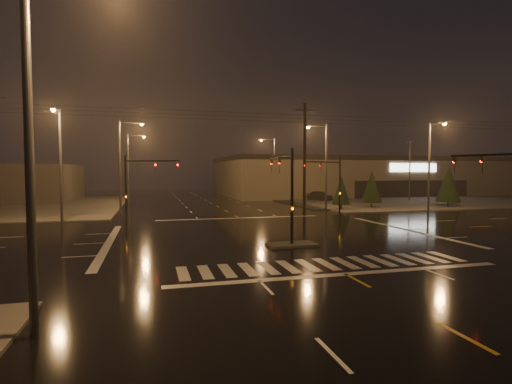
% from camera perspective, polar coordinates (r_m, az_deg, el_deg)
% --- Properties ---
extents(ground, '(140.00, 140.00, 0.00)m').
position_cam_1_polar(ground, '(28.58, 2.37, -6.25)').
color(ground, black).
rests_on(ground, ground).
extents(sidewalk_ne, '(36.00, 36.00, 0.12)m').
position_cam_1_polar(sidewalk_ne, '(68.81, 19.08, -0.94)').
color(sidewalk_ne, '#47443F').
rests_on(sidewalk_ne, ground).
extents(median_island, '(3.00, 1.60, 0.15)m').
position_cam_1_polar(median_island, '(24.84, 5.13, -7.50)').
color(median_island, '#47443F').
rests_on(median_island, ground).
extents(crosswalk, '(15.00, 2.60, 0.01)m').
position_cam_1_polar(crosswalk, '(20.32, 10.02, -10.10)').
color(crosswalk, beige).
rests_on(crosswalk, ground).
extents(stop_bar_near, '(16.00, 0.50, 0.01)m').
position_cam_1_polar(stop_bar_near, '(18.58, 12.67, -11.37)').
color(stop_bar_near, beige).
rests_on(stop_bar_near, ground).
extents(stop_bar_far, '(16.00, 0.50, 0.01)m').
position_cam_1_polar(stop_bar_far, '(39.13, -2.41, -3.74)').
color(stop_bar_far, beige).
rests_on(stop_bar_far, ground).
extents(parking_lot, '(50.00, 24.00, 0.08)m').
position_cam_1_polar(parking_lot, '(70.14, 23.39, -0.97)').
color(parking_lot, black).
rests_on(parking_lot, ground).
extents(retail_building, '(60.20, 28.30, 7.20)m').
position_cam_1_polar(retail_building, '(84.85, 15.90, 2.38)').
color(retail_building, '#776A55').
rests_on(retail_building, ground).
extents(signal_mast_median, '(0.25, 4.59, 6.00)m').
position_cam_1_polar(signal_mast_median, '(25.31, 4.45, 1.08)').
color(signal_mast_median, black).
rests_on(signal_mast_median, ground).
extents(signal_mast_ne, '(4.84, 1.86, 6.00)m').
position_cam_1_polar(signal_mast_ne, '(41.16, 10.87, 1.83)').
color(signal_mast_ne, black).
rests_on(signal_mast_ne, ground).
extents(signal_mast_nw, '(4.84, 1.86, 6.00)m').
position_cam_1_polar(signal_mast_nw, '(37.11, -16.61, 1.64)').
color(signal_mast_nw, black).
rests_on(signal_mast_nw, ground).
extents(signal_mast_se, '(1.55, 3.87, 6.00)m').
position_cam_1_polar(signal_mast_se, '(25.34, 32.36, 0.53)').
color(signal_mast_se, black).
rests_on(signal_mast_se, ground).
extents(streetlight_0, '(2.77, 0.32, 10.00)m').
position_cam_1_polar(streetlight_0, '(12.33, -28.32, 8.27)').
color(streetlight_0, '#38383A').
rests_on(streetlight_0, ground).
extents(streetlight_1, '(2.77, 0.32, 10.00)m').
position_cam_1_polar(streetlight_1, '(45.05, -18.49, 4.38)').
color(streetlight_1, '#38383A').
rests_on(streetlight_1, ground).
extents(streetlight_2, '(2.77, 0.32, 10.00)m').
position_cam_1_polar(streetlight_2, '(61.02, -17.54, 4.00)').
color(streetlight_2, '#38383A').
rests_on(streetlight_2, ground).
extents(streetlight_3, '(2.77, 0.32, 10.00)m').
position_cam_1_polar(streetlight_3, '(47.20, 9.65, 4.43)').
color(streetlight_3, '#38383A').
rests_on(streetlight_3, ground).
extents(streetlight_4, '(2.77, 0.32, 10.00)m').
position_cam_1_polar(streetlight_4, '(65.92, 2.41, 4.05)').
color(streetlight_4, '#38383A').
rests_on(streetlight_4, ground).
extents(streetlight_5, '(0.32, 2.77, 10.00)m').
position_cam_1_polar(streetlight_5, '(38.91, -26.25, 4.47)').
color(streetlight_5, '#38383A').
rests_on(streetlight_5, ground).
extents(streetlight_6, '(0.32, 2.77, 10.00)m').
position_cam_1_polar(streetlight_6, '(48.75, 23.74, 4.17)').
color(streetlight_6, '#38383A').
rests_on(streetlight_6, ground).
extents(utility_pole_1, '(2.20, 0.32, 12.00)m').
position_cam_1_polar(utility_pole_1, '(44.12, 6.96, 4.97)').
color(utility_pole_1, black).
rests_on(utility_pole_1, ground).
extents(conifer_0, '(2.12, 2.12, 4.01)m').
position_cam_1_polar(conifer_0, '(47.97, 12.09, 0.26)').
color(conifer_0, black).
rests_on(conifer_0, ground).
extents(conifer_1, '(2.53, 2.53, 4.65)m').
position_cam_1_polar(conifer_1, '(51.87, 16.19, 0.76)').
color(conifer_1, black).
rests_on(conifer_1, ground).
extents(conifer_2, '(2.98, 2.98, 5.36)m').
position_cam_1_polar(conifer_2, '(56.37, 25.77, 1.11)').
color(conifer_2, black).
rests_on(conifer_2, ground).
extents(car_parked, '(3.28, 4.99, 1.58)m').
position_cam_1_polar(car_parked, '(62.54, 9.09, -0.53)').
color(car_parked, black).
rests_on(car_parked, ground).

